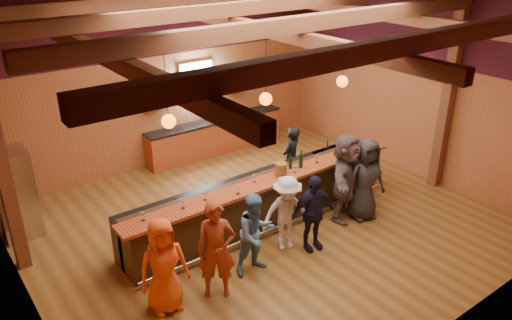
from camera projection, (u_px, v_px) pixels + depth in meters
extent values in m
plane|color=brown|center=(265.00, 224.00, 10.33)|extent=(9.00, 9.00, 0.00)
cube|color=#9C522A|center=(167.00, 77.00, 12.31)|extent=(9.00, 0.04, 4.50)
cube|color=#9C522A|center=(453.00, 207.00, 6.48)|extent=(9.00, 0.04, 4.50)
cube|color=#9C522A|center=(10.00, 189.00, 6.95)|extent=(0.04, 8.00, 4.50)
cube|color=#9C522A|center=(415.00, 83.00, 11.84)|extent=(0.04, 8.00, 4.50)
cube|color=#3B1019|center=(163.00, 19.00, 11.71)|extent=(9.00, 0.01, 1.70)
cube|color=#3B1019|center=(423.00, 23.00, 11.25)|extent=(0.01, 8.00, 1.70)
cube|color=#572C18|center=(448.00, 94.00, 11.03)|extent=(0.22, 0.22, 4.50)
cube|color=#572C18|center=(409.00, 44.00, 6.40)|extent=(8.80, 0.20, 0.25)
cube|color=#572C18|center=(305.00, 23.00, 7.85)|extent=(8.80, 0.20, 0.25)
cube|color=#572C18|center=(234.00, 9.00, 9.31)|extent=(8.80, 0.20, 0.25)
cube|color=#572C18|center=(99.00, 53.00, 7.06)|extent=(0.18, 7.80, 0.22)
cube|color=#572C18|center=(266.00, 30.00, 8.69)|extent=(0.18, 7.80, 0.22)
cube|color=#572C18|center=(381.00, 15.00, 10.32)|extent=(0.18, 7.80, 0.22)
cube|color=black|center=(265.00, 202.00, 10.11)|extent=(6.00, 0.60, 1.05)
cube|color=#91381A|center=(271.00, 181.00, 9.75)|extent=(6.30, 0.50, 0.06)
cube|color=black|center=(254.00, 178.00, 10.22)|extent=(6.00, 0.48, 0.05)
cube|color=black|center=(254.00, 198.00, 10.42)|extent=(6.00, 0.48, 0.90)
cube|color=silver|center=(324.00, 156.00, 11.33)|extent=(0.45, 0.40, 0.14)
cube|color=silver|center=(340.00, 151.00, 11.60)|extent=(0.45, 0.40, 0.14)
cylinder|color=silver|center=(277.00, 227.00, 9.96)|extent=(6.00, 0.06, 0.06)
cube|color=#91381A|center=(216.00, 137.00, 13.51)|extent=(4.00, 0.50, 0.90)
cube|color=black|center=(216.00, 121.00, 13.31)|extent=(4.00, 0.52, 0.05)
cube|color=silver|center=(196.00, 80.00, 12.79)|extent=(0.95, 0.08, 0.95)
cube|color=white|center=(197.00, 81.00, 12.76)|extent=(0.78, 0.01, 0.78)
cube|color=black|center=(122.00, 92.00, 11.68)|extent=(0.55, 0.04, 0.45)
cube|color=silver|center=(123.00, 92.00, 11.66)|extent=(0.45, 0.01, 0.35)
cube|color=black|center=(253.00, 68.00, 13.74)|extent=(0.55, 0.04, 0.45)
cube|color=silver|center=(253.00, 68.00, 13.72)|extent=(0.45, 0.01, 0.35)
cube|color=black|center=(281.00, 63.00, 14.29)|extent=(0.55, 0.04, 0.45)
cube|color=silver|center=(281.00, 63.00, 14.27)|extent=(0.45, 0.01, 0.35)
cube|color=#91381A|center=(156.00, 108.00, 12.30)|extent=(0.60, 0.18, 0.04)
cylinder|color=black|center=(148.00, 104.00, 12.13)|extent=(0.07, 0.07, 0.26)
cylinder|color=black|center=(156.00, 103.00, 12.24)|extent=(0.07, 0.07, 0.26)
cylinder|color=black|center=(163.00, 101.00, 12.34)|extent=(0.07, 0.07, 0.26)
cube|color=#91381A|center=(236.00, 91.00, 13.60)|extent=(0.60, 0.18, 0.04)
cylinder|color=black|center=(230.00, 87.00, 13.43)|extent=(0.07, 0.07, 0.26)
cylinder|color=black|center=(236.00, 86.00, 13.54)|extent=(0.07, 0.07, 0.26)
cylinder|color=black|center=(242.00, 85.00, 13.65)|extent=(0.07, 0.07, 0.26)
cylinder|color=black|center=(166.00, 84.00, 7.86)|extent=(0.01, 0.01, 1.25)
sphere|color=#FF520C|center=(169.00, 121.00, 8.12)|extent=(0.24, 0.24, 0.24)
cylinder|color=black|center=(266.00, 66.00, 8.95)|extent=(0.01, 0.01, 1.25)
sphere|color=#FF520C|center=(266.00, 99.00, 9.21)|extent=(0.24, 0.24, 0.24)
cylinder|color=black|center=(344.00, 51.00, 10.03)|extent=(0.01, 0.01, 1.25)
sphere|color=#FF520C|center=(342.00, 81.00, 10.29)|extent=(0.24, 0.24, 0.24)
cube|color=silver|center=(15.00, 194.00, 9.62)|extent=(0.70, 0.70, 1.80)
imported|color=#F75617|center=(163.00, 266.00, 7.70)|extent=(0.85, 0.60, 1.62)
imported|color=#9B391C|center=(216.00, 250.00, 8.00)|extent=(0.75, 0.68, 1.73)
imported|color=#5684AC|center=(256.00, 234.00, 8.61)|extent=(0.77, 0.62, 1.52)
imported|color=silver|center=(287.00, 213.00, 9.27)|extent=(1.10, 0.85, 1.49)
imported|color=#1B1831|center=(313.00, 213.00, 9.25)|extent=(0.94, 0.51, 1.53)
imported|color=#61504E|center=(345.00, 177.00, 10.20)|extent=(1.80, 1.35, 1.89)
imported|color=#2A2B2D|center=(366.00, 180.00, 10.24)|extent=(0.96, 0.74, 1.75)
imported|color=black|center=(291.00, 158.00, 11.47)|extent=(0.65, 0.53, 1.54)
cylinder|color=brown|center=(281.00, 169.00, 9.85)|extent=(0.24, 0.24, 0.27)
cylinder|color=black|center=(290.00, 163.00, 10.13)|extent=(0.07, 0.07, 0.25)
cylinder|color=black|center=(291.00, 156.00, 10.07)|extent=(0.02, 0.02, 0.09)
cylinder|color=black|center=(301.00, 161.00, 10.17)|extent=(0.08, 0.08, 0.29)
cylinder|color=black|center=(301.00, 152.00, 10.09)|extent=(0.03, 0.03, 0.10)
cylinder|color=silver|center=(143.00, 220.00, 8.34)|extent=(0.07, 0.07, 0.01)
cylinder|color=silver|center=(143.00, 218.00, 8.32)|extent=(0.01, 0.01, 0.10)
sphere|color=silver|center=(142.00, 213.00, 8.29)|extent=(0.08, 0.08, 0.08)
cylinder|color=silver|center=(183.00, 208.00, 8.71)|extent=(0.07, 0.07, 0.01)
cylinder|color=silver|center=(183.00, 206.00, 8.69)|extent=(0.01, 0.01, 0.10)
sphere|color=silver|center=(183.00, 202.00, 8.66)|extent=(0.08, 0.08, 0.08)
cylinder|color=silver|center=(205.00, 200.00, 8.98)|extent=(0.07, 0.07, 0.01)
cylinder|color=silver|center=(205.00, 197.00, 8.96)|extent=(0.01, 0.01, 0.10)
sphere|color=silver|center=(205.00, 193.00, 8.92)|extent=(0.08, 0.08, 0.08)
cylinder|color=silver|center=(238.00, 194.00, 9.20)|extent=(0.07, 0.07, 0.01)
cylinder|color=silver|center=(238.00, 191.00, 9.17)|extent=(0.01, 0.01, 0.10)
sphere|color=silver|center=(238.00, 187.00, 9.14)|extent=(0.08, 0.08, 0.08)
cylinder|color=silver|center=(254.00, 182.00, 9.63)|extent=(0.06, 0.06, 0.01)
cylinder|color=silver|center=(254.00, 180.00, 9.61)|extent=(0.01, 0.01, 0.09)
sphere|color=silver|center=(254.00, 176.00, 9.58)|extent=(0.07, 0.07, 0.07)
cylinder|color=silver|center=(295.00, 172.00, 10.02)|extent=(0.06, 0.06, 0.01)
cylinder|color=silver|center=(295.00, 170.00, 10.00)|extent=(0.01, 0.01, 0.09)
sphere|color=silver|center=(295.00, 167.00, 9.97)|extent=(0.07, 0.07, 0.07)
cylinder|color=silver|center=(317.00, 162.00, 10.45)|extent=(0.06, 0.06, 0.01)
cylinder|color=silver|center=(317.00, 160.00, 10.43)|extent=(0.01, 0.01, 0.09)
sphere|color=silver|center=(317.00, 157.00, 10.40)|extent=(0.07, 0.07, 0.07)
cylinder|color=silver|center=(338.00, 156.00, 10.74)|extent=(0.08, 0.08, 0.01)
cylinder|color=silver|center=(338.00, 154.00, 10.71)|extent=(0.01, 0.01, 0.11)
sphere|color=silver|center=(338.00, 150.00, 10.68)|extent=(0.09, 0.09, 0.09)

